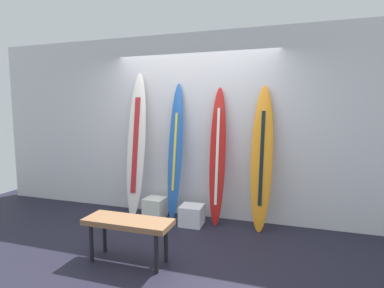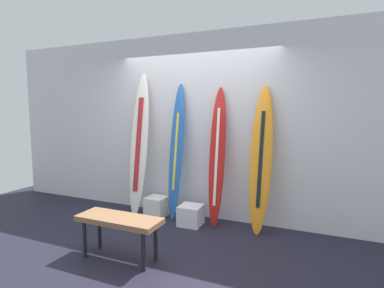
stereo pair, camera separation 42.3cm
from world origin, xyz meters
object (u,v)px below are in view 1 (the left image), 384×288
Objects in this scene: bench at (128,225)px; display_block_left at (155,207)px; surfboard_crimson at (217,158)px; surfboard_sunset at (262,159)px; surfboard_cobalt at (175,153)px; display_block_center at (192,215)px; surfboard_ivory at (136,146)px.

display_block_left is at bearing 103.12° from bench.
display_block_left is (-0.97, -0.06, -0.82)m from surfboard_crimson.
surfboard_cobalt is at bearing 178.69° from surfboard_sunset.
surfboard_cobalt reaches higher than display_block_center.
surfboard_sunset reaches higher than surfboard_crimson.
surfboard_ivory is at bearing -178.05° from surfboard_crimson.
display_block_center is (0.64, -0.13, -0.01)m from display_block_left.
surfboard_sunset is at bearing -1.11° from surfboard_crimson.
surfboard_crimson reaches higher than display_block_left.
surfboard_ivory is at bearing 177.38° from display_block_left.
surfboard_crimson is at bearing 1.95° from surfboard_ivory.
surfboard_ivory is 6.79× the size of display_block_center.
bench is at bearing -104.69° from display_block_center.
surfboard_ivory is 7.06× the size of display_block_left.
surfboard_cobalt is (0.62, 0.06, -0.09)m from surfboard_ivory.
surfboard_ivory reaches higher than bench.
surfboard_crimson is (0.66, -0.02, -0.04)m from surfboard_cobalt.
bench is (0.63, -1.38, -0.69)m from surfboard_ivory.
surfboard_ivory is 1.91m from surfboard_sunset.
bench is (-0.32, -1.23, 0.27)m from display_block_center.
surfboard_ivory is 1.66m from bench.
display_block_left is at bearing -166.44° from surfboard_cobalt.
surfboard_ivory is at bearing -174.42° from surfboard_cobalt.
surfboard_ivory is 1.00m from display_block_left.
display_block_center is at bearing -8.49° from surfboard_ivory.
display_block_center is (0.95, -0.14, -0.96)m from surfboard_ivory.
surfboard_ivory reaches higher than surfboard_crimson.
bench is at bearing -89.79° from surfboard_cobalt.
surfboard_cobalt reaches higher than display_block_left.
display_block_left is (-1.59, -0.05, -0.84)m from surfboard_sunset.
surfboard_crimson is 0.63m from surfboard_sunset.
surfboard_crimson is at bearing 178.89° from surfboard_sunset.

